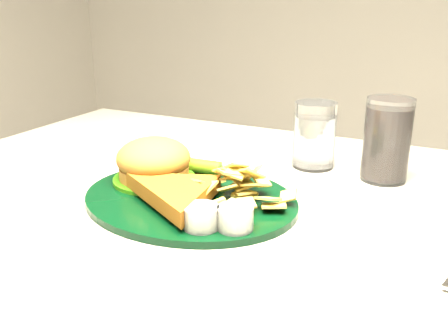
% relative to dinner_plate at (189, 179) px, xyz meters
% --- Properties ---
extents(dinner_plate, '(0.36, 0.31, 0.07)m').
position_rel_dinner_plate_xyz_m(dinner_plate, '(0.00, 0.00, 0.00)').
color(dinner_plate, black).
rests_on(dinner_plate, table).
extents(water_glass, '(0.08, 0.08, 0.12)m').
position_rel_dinner_plate_xyz_m(water_glass, '(0.12, 0.24, 0.02)').
color(water_glass, silver).
rests_on(water_glass, table).
extents(cola_glass, '(0.08, 0.08, 0.14)m').
position_rel_dinner_plate_xyz_m(cola_glass, '(0.24, 0.23, 0.03)').
color(cola_glass, black).
rests_on(cola_glass, table).
extents(spoon, '(0.08, 0.13, 0.01)m').
position_rel_dinner_plate_xyz_m(spoon, '(-0.13, 0.05, -0.03)').
color(spoon, silver).
rests_on(spoon, table).
extents(ramekin, '(0.06, 0.06, 0.03)m').
position_rel_dinner_plate_xyz_m(ramekin, '(-0.19, 0.12, -0.02)').
color(ramekin, white).
rests_on(ramekin, table).
extents(wrapped_straw, '(0.19, 0.07, 0.01)m').
position_rel_dinner_plate_xyz_m(wrapped_straw, '(-0.04, 0.19, -0.03)').
color(wrapped_straw, white).
rests_on(wrapped_straw, table).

